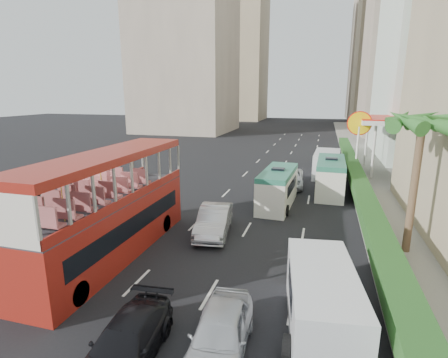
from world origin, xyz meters
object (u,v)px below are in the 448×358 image
(minibus_far, at_px, (330,177))
(van_asset, at_px, (288,186))
(shell_station, at_px, (392,146))
(panel_van_near, at_px, (322,301))
(car_silver_lane_b, at_px, (220,354))
(panel_van_far, at_px, (327,164))
(car_silver_lane_a, at_px, (214,233))
(minibus_near, at_px, (278,188))
(palm_tree, at_px, (414,188))
(double_decker_bus, at_px, (110,206))

(minibus_far, bearing_deg, van_asset, 158.77)
(minibus_far, bearing_deg, shell_station, 57.85)
(van_asset, xyz_separation_m, panel_van_near, (2.93, -18.50, 1.05))
(car_silver_lane_b, relative_size, panel_van_far, 0.74)
(car_silver_lane_a, distance_m, shell_station, 22.72)
(van_asset, bearing_deg, car_silver_lane_a, -108.03)
(minibus_near, distance_m, palm_tree, 9.48)
(double_decker_bus, relative_size, shell_station, 1.38)
(shell_station, bearing_deg, van_asset, -140.69)
(van_asset, height_order, minibus_far, minibus_far)
(double_decker_bus, relative_size, car_silver_lane_a, 2.34)
(minibus_near, distance_m, panel_van_near, 13.25)
(minibus_far, bearing_deg, palm_tree, -70.08)
(double_decker_bus, xyz_separation_m, car_silver_lane_b, (6.95, -5.03, -2.53))
(car_silver_lane_a, height_order, panel_van_near, panel_van_near)
(van_asset, relative_size, minibus_far, 0.86)
(car_silver_lane_a, distance_m, van_asset, 12.00)
(car_silver_lane_a, height_order, minibus_far, minibus_far)
(shell_station, bearing_deg, panel_van_near, -103.35)
(minibus_far, relative_size, panel_van_near, 1.17)
(minibus_far, distance_m, palm_tree, 10.98)
(double_decker_bus, height_order, minibus_near, double_decker_bus)
(palm_tree, bearing_deg, panel_van_far, 102.85)
(car_silver_lane_b, bearing_deg, shell_station, 67.43)
(car_silver_lane_a, height_order, shell_station, shell_station)
(panel_van_far, distance_m, shell_station, 6.66)
(double_decker_bus, bearing_deg, palm_tree, 16.16)
(car_silver_lane_a, relative_size, shell_station, 0.59)
(car_silver_lane_b, bearing_deg, panel_van_far, 78.46)
(double_decker_bus, distance_m, minibus_far, 17.57)
(double_decker_bus, bearing_deg, van_asset, 66.03)
(shell_station, bearing_deg, minibus_far, -123.03)
(car_silver_lane_b, xyz_separation_m, panel_van_near, (2.90, 2.10, 1.05))
(car_silver_lane_b, bearing_deg, minibus_far, 75.50)
(panel_van_near, distance_m, palm_tree, 8.32)
(car_silver_lane_a, bearing_deg, shell_station, 49.16)
(car_silver_lane_a, height_order, minibus_near, minibus_near)
(panel_van_far, bearing_deg, panel_van_near, -87.95)
(van_asset, relative_size, palm_tree, 0.83)
(minibus_far, xyz_separation_m, panel_van_near, (-0.43, -17.14, -0.31))
(double_decker_bus, height_order, car_silver_lane_b, double_decker_bus)
(car_silver_lane_b, distance_m, van_asset, 20.60)
(van_asset, bearing_deg, minibus_far, -25.75)
(car_silver_lane_a, xyz_separation_m, shell_station, (12.06, 19.06, 2.75))
(panel_van_far, height_order, palm_tree, palm_tree)
(minibus_near, distance_m, shell_station, 16.10)
(palm_tree, height_order, shell_station, palm_tree)
(car_silver_lane_b, bearing_deg, palm_tree, 48.14)
(minibus_near, relative_size, shell_station, 0.73)
(panel_van_far, bearing_deg, palm_tree, -74.65)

